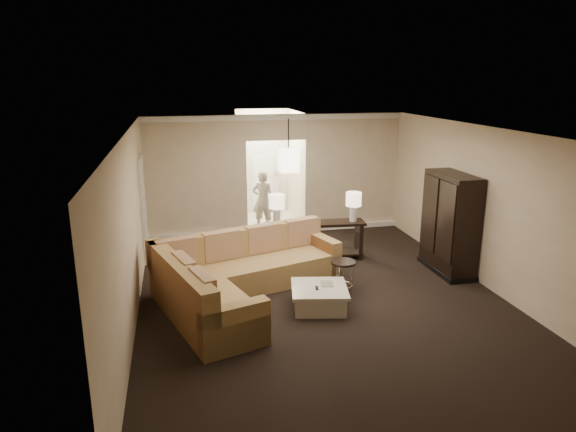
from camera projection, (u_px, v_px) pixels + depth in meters
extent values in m
plane|color=black|center=(323.00, 301.00, 8.59)|extent=(8.00, 8.00, 0.00)
cube|color=beige|center=(276.00, 175.00, 11.98)|extent=(6.00, 0.04, 2.80)
cube|color=beige|center=(454.00, 342.00, 4.45)|extent=(6.00, 0.04, 2.80)
cube|color=beige|center=(130.00, 232.00, 7.60)|extent=(0.04, 8.00, 2.80)
cube|color=beige|center=(492.00, 210.00, 8.84)|extent=(0.04, 8.00, 2.80)
cube|color=white|center=(326.00, 132.00, 7.85)|extent=(6.00, 8.00, 0.02)
cube|color=white|center=(277.00, 117.00, 11.59)|extent=(6.00, 0.10, 0.12)
cube|color=white|center=(277.00, 230.00, 12.29)|extent=(6.00, 0.10, 0.12)
cube|color=silver|center=(144.00, 209.00, 10.33)|extent=(0.05, 0.90, 2.10)
cube|color=white|center=(269.00, 221.00, 13.30)|extent=(1.40, 2.00, 0.01)
cube|color=beige|center=(241.00, 169.00, 12.78)|extent=(0.04, 2.00, 2.80)
cube|color=beige|center=(296.00, 167.00, 13.07)|extent=(0.04, 2.00, 2.80)
cube|color=beige|center=(262.00, 161.00, 13.87)|extent=(1.40, 0.04, 2.80)
cube|color=silver|center=(263.00, 174.00, 13.93)|extent=(0.90, 0.05, 2.10)
cube|color=brown|center=(250.00, 274.00, 9.13)|extent=(3.46, 1.96, 0.46)
cube|color=brown|center=(216.00, 316.00, 7.51)|extent=(1.42, 1.78, 0.46)
cube|color=brown|center=(240.00, 242.00, 9.30)|extent=(3.24, 1.26, 0.51)
cube|color=brown|center=(178.00, 278.00, 7.66)|extent=(1.06, 2.61, 0.51)
cube|color=brown|center=(322.00, 253.00, 9.85)|extent=(0.51, 1.01, 0.69)
cube|color=brown|center=(235.00, 328.00, 6.92)|extent=(1.01, 0.51, 0.69)
cube|color=#8A6549|center=(176.00, 253.00, 8.66)|extent=(0.71, 0.38, 0.51)
cube|color=#8A6549|center=(222.00, 245.00, 9.06)|extent=(0.71, 0.38, 0.51)
cube|color=#8A6549|center=(263.00, 238.00, 9.47)|extent=(0.71, 0.38, 0.51)
cube|color=#8A6549|center=(302.00, 232.00, 9.87)|extent=(0.71, 0.38, 0.51)
cube|color=#8A6549|center=(184.00, 272.00, 7.81)|extent=(0.37, 0.69, 0.51)
cube|color=#8A6549|center=(203.00, 290.00, 7.17)|extent=(0.37, 0.69, 0.51)
cube|color=beige|center=(319.00, 299.00, 8.29)|extent=(0.94, 0.94, 0.30)
cube|color=beige|center=(319.00, 289.00, 8.24)|extent=(1.04, 1.04, 0.05)
cube|color=black|center=(317.00, 288.00, 8.19)|extent=(0.07, 0.15, 0.02)
cube|color=beige|center=(327.00, 284.00, 8.36)|extent=(0.24, 0.30, 0.01)
cube|color=black|center=(315.00, 224.00, 10.35)|extent=(2.05, 0.63, 0.06)
cube|color=black|center=(270.00, 244.00, 10.34)|extent=(0.11, 0.42, 0.73)
cube|color=black|center=(359.00, 240.00, 10.57)|extent=(0.11, 0.42, 0.73)
cube|color=black|center=(315.00, 254.00, 10.52)|extent=(1.95, 0.58, 0.04)
cube|color=black|center=(450.00, 223.00, 9.65)|extent=(0.53, 1.27, 1.90)
cube|color=black|center=(446.00, 222.00, 9.26)|extent=(0.03, 0.56, 1.45)
cube|color=black|center=(429.00, 213.00, 9.86)|extent=(0.03, 0.56, 1.45)
cube|color=black|center=(446.00, 269.00, 9.89)|extent=(0.56, 1.32, 0.09)
cylinder|color=black|center=(343.00, 262.00, 8.86)|extent=(0.43, 0.43, 0.04)
torus|color=silver|center=(343.00, 285.00, 8.98)|extent=(0.36, 0.36, 0.02)
cylinder|color=silver|center=(352.00, 277.00, 8.94)|extent=(0.02, 0.02, 0.51)
cylinder|color=silver|center=(337.00, 274.00, 9.07)|extent=(0.02, 0.02, 0.51)
cylinder|color=silver|center=(339.00, 280.00, 8.79)|extent=(0.02, 0.02, 0.51)
cylinder|color=silver|center=(277.00, 216.00, 10.21)|extent=(0.15, 0.15, 0.32)
cylinder|color=#FFE7BF|center=(277.00, 201.00, 10.13)|extent=(0.31, 0.31, 0.28)
cylinder|color=silver|center=(353.00, 213.00, 10.40)|extent=(0.15, 0.15, 0.32)
cylinder|color=#FFE7BF|center=(354.00, 199.00, 10.32)|extent=(0.31, 0.31, 0.28)
cylinder|color=black|center=(288.00, 133.00, 10.47)|extent=(0.02, 0.02, 0.60)
cube|color=#FFF3C6|center=(288.00, 160.00, 10.61)|extent=(0.38, 0.38, 0.48)
imported|color=beige|center=(263.00, 197.00, 12.37)|extent=(0.69, 0.60, 1.61)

